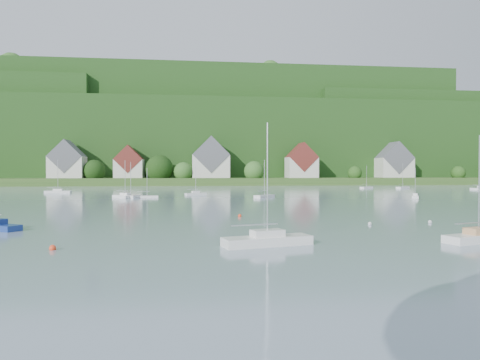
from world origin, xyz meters
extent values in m
cube|color=#2E521E|center=(0.00, 200.00, 1.50)|extent=(600.00, 60.00, 3.00)
cube|color=#173C13|center=(0.00, 275.00, 20.00)|extent=(620.00, 160.00, 40.00)
cube|color=#173C13|center=(10.00, 270.00, 28.00)|extent=(240.00, 130.00, 60.00)
cube|color=#173C13|center=(160.00, 255.00, 22.00)|extent=(200.00, 110.00, 48.00)
sphere|color=#1F4815|center=(118.43, 184.90, 5.10)|extent=(6.45, 6.45, 6.45)
sphere|color=#296224|center=(-6.80, 183.88, 5.66)|extent=(8.19, 8.19, 8.19)
sphere|color=#296224|center=(-51.96, 186.07, 5.11)|extent=(6.49, 6.49, 6.49)
sphere|color=#296224|center=(46.85, 192.08, 6.95)|extent=(12.16, 12.16, 12.16)
sphere|color=#296224|center=(22.99, 179.93, 5.84)|extent=(8.73, 8.73, 8.73)
sphere|color=black|center=(-43.87, 185.86, 6.03)|extent=(9.32, 9.32, 9.32)
sphere|color=#1F4815|center=(67.84, 181.69, 5.03)|extent=(6.24, 6.24, 6.24)
sphere|color=black|center=(89.43, 194.54, 5.65)|extent=(8.16, 8.16, 8.16)
sphere|color=black|center=(-17.00, 186.36, 6.87)|extent=(11.92, 11.92, 11.92)
sphere|color=#1F4815|center=(-84.27, 263.14, 51.80)|extent=(10.29, 10.29, 10.29)
sphere|color=black|center=(-68.16, 251.39, 51.26)|extent=(7.18, 7.18, 7.18)
sphere|color=#1F4815|center=(39.50, 255.03, 60.25)|extent=(12.83, 12.83, 12.83)
sphere|color=#296224|center=(-39.93, 242.18, 59.43)|extent=(8.18, 8.18, 8.18)
sphere|color=#1F4815|center=(1.11, 279.65, 60.23)|extent=(12.73, 12.73, 12.73)
sphere|color=#1F4815|center=(83.40, 244.53, 60.01)|extent=(11.50, 11.50, 11.50)
sphere|color=#1F4815|center=(60.71, 274.89, 60.56)|extent=(14.65, 14.65, 14.65)
sphere|color=#296224|center=(39.25, 231.29, 60.09)|extent=(11.95, 11.95, 11.95)
sphere|color=#1F4815|center=(119.44, 238.58, 59.71)|extent=(9.76, 9.76, 9.76)
sphere|color=#296224|center=(-47.14, 274.29, 59.24)|extent=(7.07, 7.07, 7.07)
sphere|color=black|center=(-3.47, 243.31, 59.44)|extent=(8.21, 8.21, 8.21)
sphere|color=#296224|center=(-22.82, 267.10, 60.14)|extent=(12.24, 12.24, 12.24)
sphere|color=#296224|center=(114.51, 242.98, 59.58)|extent=(9.00, 9.00, 9.00)
sphere|color=#296224|center=(-95.50, 235.90, 60.39)|extent=(13.65, 13.65, 13.65)
sphere|color=#1F4815|center=(101.03, 257.97, 59.41)|extent=(8.03, 8.03, 8.03)
sphere|color=#296224|center=(176.64, 258.30, 47.67)|extent=(9.52, 9.52, 9.52)
sphere|color=#296224|center=(100.48, 258.36, 48.62)|extent=(14.97, 14.97, 14.97)
sphere|color=#1F4815|center=(78.67, 255.82, 47.71)|extent=(9.78, 9.78, 9.78)
sphere|color=#1F4815|center=(119.68, 254.71, 48.10)|extent=(12.02, 12.02, 12.02)
sphere|color=black|center=(137.90, 236.02, 48.02)|extent=(11.57, 11.57, 11.57)
sphere|color=#1F4815|center=(122.43, 222.73, 48.21)|extent=(12.65, 12.65, 12.65)
sphere|color=#296224|center=(142.64, 228.37, 47.45)|extent=(8.28, 8.28, 8.28)
sphere|color=black|center=(167.90, 264.31, 47.31)|extent=(7.47, 7.47, 7.47)
sphere|color=#296224|center=(99.14, 247.22, 47.66)|extent=(9.48, 9.48, 9.48)
sphere|color=black|center=(189.44, 271.22, 41.48)|extent=(8.43, 8.43, 8.43)
sphere|color=#1F4815|center=(-39.98, 262.14, 42.10)|extent=(12.01, 12.01, 12.01)
sphere|color=black|center=(118.67, 252.35, 42.64)|extent=(15.08, 15.08, 15.08)
sphere|color=#296224|center=(108.41, 268.02, 42.80)|extent=(15.99, 15.99, 15.99)
sphere|color=black|center=(-3.70, 272.21, 42.75)|extent=(15.72, 15.72, 15.72)
sphere|color=#1F4815|center=(10.88, 267.92, 41.84)|extent=(10.54, 10.54, 10.54)
cube|color=silver|center=(-55.00, 187.00, 7.50)|extent=(14.00, 10.00, 9.00)
cube|color=#5B5C62|center=(-55.00, 187.00, 12.00)|extent=(14.00, 10.40, 14.00)
cube|color=silver|center=(-30.00, 189.00, 7.00)|extent=(12.00, 9.00, 8.00)
cube|color=maroon|center=(-30.00, 189.00, 11.00)|extent=(12.00, 9.36, 12.00)
cube|color=silver|center=(5.00, 188.00, 8.00)|extent=(16.00, 11.00, 10.00)
cube|color=#5B5C62|center=(5.00, 188.00, 13.00)|extent=(16.00, 11.44, 16.00)
cube|color=silver|center=(45.00, 186.00, 7.50)|extent=(13.00, 10.00, 9.00)
cube|color=maroon|center=(45.00, 186.00, 12.00)|extent=(13.00, 10.40, 13.00)
cube|color=silver|center=(90.00, 190.00, 7.50)|extent=(15.00, 10.00, 9.00)
cube|color=#5B5C62|center=(90.00, 190.00, 12.00)|extent=(15.00, 10.40, 15.00)
cube|color=white|center=(18.02, 28.15, 0.31)|extent=(6.33, 3.46, 0.61)
cube|color=tan|center=(18.02, 28.15, 0.86)|extent=(2.40, 1.78, 0.50)
cylinder|color=silver|center=(18.02, 28.15, 4.42)|extent=(0.10, 0.10, 7.63)
cylinder|color=silver|center=(17.15, 27.87, 1.51)|extent=(3.23, 1.09, 0.08)
cube|color=white|center=(1.49, 28.39, 0.33)|extent=(6.93, 3.49, 0.67)
cube|color=white|center=(1.49, 28.39, 0.92)|extent=(2.59, 1.86, 0.50)
cylinder|color=silver|center=(1.49, 28.39, 4.84)|extent=(0.10, 0.10, 8.35)
cylinder|color=silver|center=(0.52, 28.14, 1.57)|extent=(3.58, 1.00, 0.08)
sphere|color=#FF461F|center=(-13.61, 28.24, 0.00)|extent=(0.47, 0.47, 0.47)
sphere|color=silver|center=(14.19, 39.73, 0.00)|extent=(0.39, 0.39, 0.39)
sphere|color=#FF461F|center=(1.83, 49.20, 0.00)|extent=(0.44, 0.44, 0.44)
sphere|color=silver|center=(21.13, 40.42, 0.00)|extent=(0.40, 0.40, 0.40)
cube|color=white|center=(11.61, 88.43, 0.30)|extent=(5.17, 5.55, 0.59)
cylinder|color=silver|center=(11.61, 88.43, 4.30)|extent=(0.10, 0.10, 7.42)
cylinder|color=silver|center=(11.02, 87.77, 1.49)|extent=(2.22, 2.50, 0.08)
cube|color=white|center=(-37.99, 114.42, 0.32)|extent=(6.46, 1.84, 0.65)
cube|color=white|center=(-37.99, 114.42, 0.90)|extent=(2.27, 1.28, 0.50)
cylinder|color=silver|center=(-37.99, 114.42, 4.68)|extent=(0.10, 0.10, 8.06)
cylinder|color=silver|center=(-38.96, 114.42, 1.55)|extent=(3.55, 0.10, 0.08)
cube|color=white|center=(66.35, 135.24, 0.31)|extent=(5.98, 4.98, 0.61)
cylinder|color=silver|center=(66.35, 135.24, 4.45)|extent=(0.10, 0.10, 7.67)
cylinder|color=silver|center=(65.61, 134.70, 1.51)|extent=(2.78, 2.04, 0.08)
cube|color=white|center=(43.13, 84.18, 0.23)|extent=(3.38, 4.75, 0.47)
cube|color=white|center=(43.13, 84.18, 0.72)|extent=(1.59, 1.88, 0.50)
cylinder|color=silver|center=(43.13, 84.18, 3.40)|extent=(0.10, 0.10, 5.86)
cylinder|color=silver|center=(42.80, 83.56, 1.37)|extent=(1.29, 2.31, 0.08)
cube|color=white|center=(-13.12, 90.88, 0.23)|extent=(4.73, 1.65, 0.46)
cylinder|color=silver|center=(-13.12, 90.88, 3.37)|extent=(0.10, 0.10, 5.81)
cylinder|color=silver|center=(-13.82, 90.83, 1.36)|extent=(2.55, 0.28, 0.08)
cube|color=white|center=(-16.47, 90.68, 0.28)|extent=(4.06, 5.65, 0.56)
cylinder|color=silver|center=(-16.47, 90.68, 4.05)|extent=(0.10, 0.10, 6.98)
cylinder|color=silver|center=(-16.87, 89.94, 1.46)|extent=(1.55, 2.73, 0.08)
cube|color=white|center=(-2.73, 100.58, 0.26)|extent=(5.26, 3.41, 0.51)
cube|color=white|center=(-2.73, 100.58, 0.76)|extent=(2.05, 1.65, 0.50)
cylinder|color=silver|center=(-2.73, 100.58, 3.72)|extent=(0.10, 0.10, 6.41)
cylinder|color=silver|center=(-3.44, 100.26, 1.41)|extent=(2.60, 1.23, 0.08)
cube|color=white|center=(-17.65, 90.86, 0.29)|extent=(5.73, 4.70, 0.59)
cube|color=white|center=(-17.65, 90.86, 0.84)|extent=(2.34, 2.12, 0.50)
cylinder|color=silver|center=(-17.65, 90.86, 4.24)|extent=(0.10, 0.10, 7.32)
cylinder|color=silver|center=(-18.37, 91.36, 1.49)|extent=(2.68, 1.91, 0.08)
cube|color=white|center=(54.86, 137.79, 0.28)|extent=(5.58, 4.57, 0.57)
cylinder|color=silver|center=(54.86, 137.79, 4.13)|extent=(0.10, 0.10, 7.12)
cylinder|color=silver|center=(54.16, 137.30, 1.47)|extent=(2.61, 1.86, 0.08)
cube|color=white|center=(83.28, 119.86, 0.30)|extent=(3.50, 6.24, 0.60)
cylinder|color=silver|center=(83.00, 120.72, 1.50)|extent=(1.12, 3.17, 0.08)
camera|label=1|loc=(-4.18, -3.26, 5.38)|focal=32.80mm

